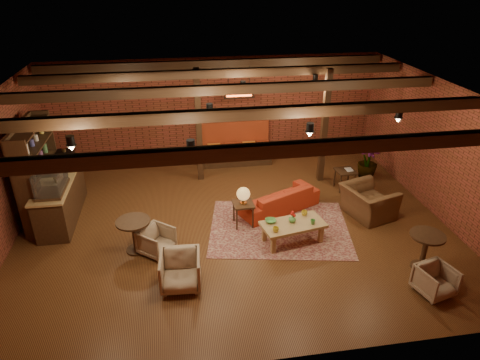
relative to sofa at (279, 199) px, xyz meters
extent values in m
plane|color=#361A0D|center=(-1.21, -0.54, -0.30)|extent=(10.00, 10.00, 0.00)
cube|color=black|center=(-1.21, -0.54, 2.90)|extent=(10.00, 8.00, 0.02)
cube|color=brown|center=(-1.21, 3.46, 1.30)|extent=(10.00, 0.02, 3.20)
cube|color=brown|center=(-1.21, -4.54, 1.30)|extent=(10.00, 0.02, 3.20)
cube|color=brown|center=(3.79, -0.54, 1.30)|extent=(0.02, 8.00, 3.20)
cylinder|color=black|center=(-1.21, 1.06, 2.55)|extent=(9.60, 0.12, 0.12)
cube|color=black|center=(-1.81, 2.06, 1.30)|extent=(0.16, 0.16, 3.20)
cube|color=black|center=(1.59, 1.46, 1.30)|extent=(0.16, 0.16, 3.20)
imported|color=#337F33|center=(-5.21, 0.66, 0.92)|extent=(0.35, 0.39, 0.30)
cube|color=#FF5419|center=(-0.61, 2.56, 2.05)|extent=(0.86, 0.06, 0.30)
cube|color=maroon|center=(-0.18, -0.87, -0.30)|extent=(3.62, 3.02, 0.01)
imported|color=#A82D17|center=(0.00, 0.00, 0.00)|extent=(2.22, 1.60, 0.61)
cube|color=#9C7849|center=(-0.02, -1.44, 0.14)|extent=(1.50, 0.95, 0.07)
cube|color=#9C7849|center=(-0.55, -1.80, -0.10)|extent=(0.09, 0.09, 0.41)
cube|color=#9C7849|center=(0.59, -1.57, -0.10)|extent=(0.09, 0.09, 0.41)
cube|color=#9C7849|center=(-0.64, -1.31, -0.10)|extent=(0.09, 0.09, 0.41)
cube|color=#9C7849|center=(0.50, -1.09, -0.10)|extent=(0.09, 0.09, 0.41)
imported|color=gold|center=(-0.48, -1.70, 0.23)|extent=(0.16, 0.16, 0.11)
imported|color=#4A9041|center=(0.39, -1.53, 0.23)|extent=(0.13, 0.13, 0.10)
imported|color=gold|center=(0.31, -1.15, 0.23)|extent=(0.16, 0.16, 0.11)
imported|color=#4A9041|center=(-0.51, -1.31, 0.21)|extent=(0.28, 0.28, 0.06)
imported|color=#4A9041|center=(-0.04, -1.39, 0.24)|extent=(0.15, 0.15, 0.14)
sphere|color=red|center=(-0.04, -1.39, 0.38)|extent=(0.10, 0.10, 0.10)
cube|color=black|center=(-1.00, -0.58, 0.26)|extent=(0.50, 0.50, 0.05)
cylinder|color=black|center=(-1.00, -0.58, -0.03)|extent=(0.04, 0.04, 0.54)
cylinder|color=olive|center=(-1.00, -0.58, 0.30)|extent=(0.16, 0.16, 0.02)
cylinder|color=olive|center=(-1.00, -0.58, 0.38)|extent=(0.05, 0.05, 0.23)
sphere|color=gold|center=(-1.00, -0.58, 0.54)|extent=(0.32, 0.32, 0.32)
cylinder|color=black|center=(-3.47, -1.24, 0.44)|extent=(0.73, 0.73, 0.04)
cylinder|color=black|center=(-3.47, -1.24, 0.07)|extent=(0.10, 0.10, 0.71)
cylinder|color=black|center=(-3.47, -1.24, -0.28)|extent=(0.44, 0.44, 0.04)
imported|color=#C5B299|center=(-3.02, -1.39, 0.02)|extent=(0.86, 0.87, 0.65)
imported|color=#C5B299|center=(-2.54, -2.54, 0.09)|extent=(0.80, 0.76, 0.78)
imported|color=brown|center=(2.10, -0.63, 0.21)|extent=(1.07, 1.35, 1.03)
cube|color=black|center=(2.06, 0.80, 0.24)|extent=(0.53, 0.53, 0.05)
cylinder|color=black|center=(2.06, 0.80, -0.04)|extent=(0.05, 0.05, 0.52)
imported|color=black|center=(2.06, 0.80, 0.28)|extent=(0.20, 0.26, 0.02)
cylinder|color=black|center=(2.35, -2.76, 0.48)|extent=(0.69, 0.69, 0.04)
cylinder|color=black|center=(2.35, -2.76, 0.10)|extent=(0.11, 0.11, 0.75)
cylinder|color=black|center=(2.35, -2.76, -0.28)|extent=(0.41, 0.41, 0.04)
imported|color=#C5B299|center=(2.17, -3.50, 0.02)|extent=(0.75, 0.72, 0.64)
imported|color=#4C7F4C|center=(2.97, 1.39, 1.24)|extent=(1.76, 1.76, 3.10)
camera|label=1|loc=(-2.43, -9.15, 5.28)|focal=32.00mm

